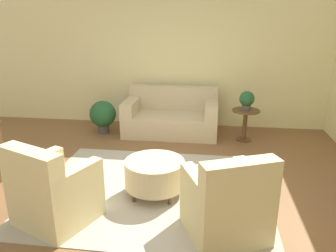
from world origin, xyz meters
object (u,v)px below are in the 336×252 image
(ottoman_table, at_px, (155,173))
(potted_plant_floor, at_px, (103,115))
(side_table, at_px, (245,120))
(armchair_right, at_px, (228,205))
(potted_plant_on_side_table, at_px, (247,100))
(couch, at_px, (171,117))
(armchair_left, at_px, (52,193))

(ottoman_table, bearing_deg, potted_plant_floor, 122.48)
(potted_plant_floor, bearing_deg, side_table, -1.33)
(armchair_right, relative_size, ottoman_table, 1.29)
(ottoman_table, xyz_separation_m, potted_plant_on_side_table, (1.35, 2.22, 0.50))
(armchair_right, distance_m, side_table, 3.03)
(ottoman_table, relative_size, side_table, 1.30)
(potted_plant_on_side_table, bearing_deg, armchair_right, -98.39)
(couch, distance_m, potted_plant_floor, 1.38)
(side_table, xyz_separation_m, potted_plant_on_side_table, (0.00, 0.00, 0.39))
(potted_plant_on_side_table, distance_m, potted_plant_floor, 2.84)
(potted_plant_on_side_table, bearing_deg, ottoman_table, -121.32)
(armchair_left, relative_size, side_table, 1.67)
(side_table, relative_size, potted_plant_floor, 0.91)
(armchair_left, relative_size, potted_plant_floor, 1.52)
(armchair_left, xyz_separation_m, potted_plant_on_side_table, (2.38, 3.00, 0.43))
(armchair_right, height_order, ottoman_table, armchair_right)
(couch, height_order, armchair_left, armchair_left)
(couch, xyz_separation_m, potted_plant_floor, (-1.37, -0.19, 0.06))
(potted_plant_floor, bearing_deg, potted_plant_on_side_table, -1.33)
(ottoman_table, distance_m, side_table, 2.60)
(side_table, distance_m, potted_plant_floor, 2.81)
(ottoman_table, height_order, potted_plant_floor, potted_plant_floor)
(potted_plant_on_side_table, bearing_deg, armchair_left, -128.45)
(couch, relative_size, potted_plant_floor, 2.77)
(couch, bearing_deg, armchair_left, -106.10)
(armchair_left, relative_size, armchair_right, 1.00)
(potted_plant_on_side_table, height_order, potted_plant_floor, potted_plant_on_side_table)
(ottoman_table, bearing_deg, armchair_right, -40.41)
(couch, relative_size, armchair_right, 1.82)
(armchair_left, bearing_deg, side_table, 51.55)
(armchair_left, distance_m, ottoman_table, 1.29)
(armchair_left, xyz_separation_m, armchair_right, (1.94, 0.00, 0.00))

